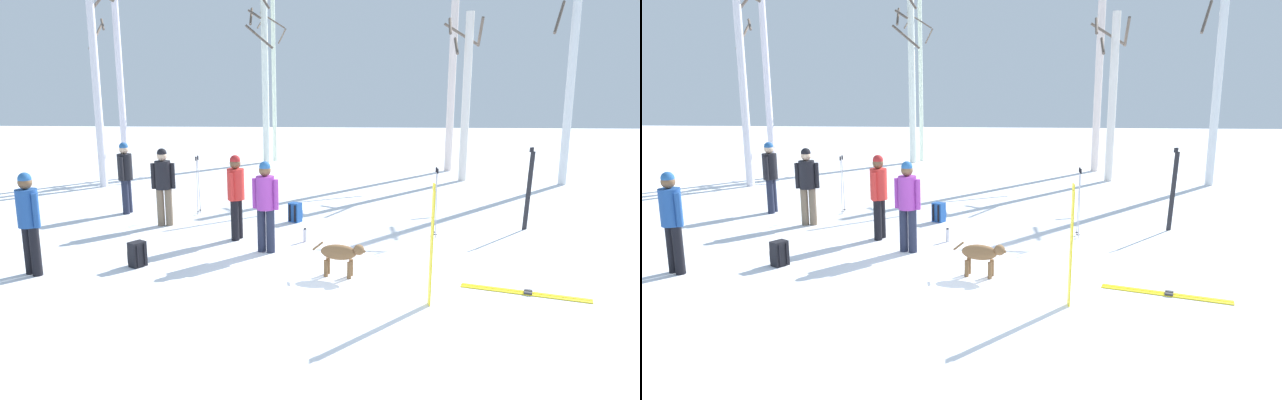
# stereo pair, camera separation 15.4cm
# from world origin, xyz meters

# --- Properties ---
(ground_plane) EXTENTS (60.00, 60.00, 0.00)m
(ground_plane) POSITION_xyz_m (0.00, 0.00, 0.00)
(ground_plane) COLOR white
(person_0) EXTENTS (0.34, 0.51, 1.72)m
(person_0) POSITION_xyz_m (-1.79, 2.59, 0.98)
(person_0) COLOR black
(person_0) RESTS_ON ground_plane
(person_1) EXTENTS (0.34, 0.52, 1.72)m
(person_1) POSITION_xyz_m (-4.88, 4.73, 0.98)
(person_1) COLOR #1E2338
(person_1) RESTS_ON ground_plane
(person_2) EXTENTS (0.50, 0.34, 1.72)m
(person_2) POSITION_xyz_m (-1.07, 1.74, 0.98)
(person_2) COLOR #1E2338
(person_2) RESTS_ON ground_plane
(person_3) EXTENTS (0.47, 0.34, 1.72)m
(person_3) POSITION_xyz_m (-4.74, 0.29, 0.98)
(person_3) COLOR black
(person_3) RESTS_ON ground_plane
(person_4) EXTENTS (0.52, 0.34, 1.72)m
(person_4) POSITION_xyz_m (-3.59, 3.61, 0.98)
(person_4) COLOR #72604C
(person_4) RESTS_ON ground_plane
(dog) EXTENTS (0.89, 0.34, 0.57)m
(dog) POSITION_xyz_m (0.35, 0.46, 0.39)
(dog) COLOR brown
(dog) RESTS_ON ground_plane
(ski_pair_planted_0) EXTENTS (0.20, 0.13, 1.78)m
(ski_pair_planted_0) POSITION_xyz_m (4.29, 3.68, 0.88)
(ski_pair_planted_0) COLOR black
(ski_pair_planted_0) RESTS_ON ground_plane
(ski_pair_planted_1) EXTENTS (0.03, 0.18, 1.78)m
(ski_pair_planted_1) POSITION_xyz_m (1.63, -0.72, 0.88)
(ski_pair_planted_1) COLOR yellow
(ski_pair_planted_1) RESTS_ON ground_plane
(ski_pair_lying_0) EXTENTS (1.84, 0.76, 0.05)m
(ski_pair_lying_0) POSITION_xyz_m (3.14, -0.17, 0.01)
(ski_pair_lying_0) COLOR yellow
(ski_pair_lying_0) RESTS_ON ground_plane
(ski_poles_0) EXTENTS (0.07, 0.28, 1.43)m
(ski_poles_0) POSITION_xyz_m (2.23, 2.99, 0.76)
(ski_poles_0) COLOR #B2B2BC
(ski_poles_0) RESTS_ON ground_plane
(ski_poles_1) EXTENTS (0.07, 0.27, 1.40)m
(ski_poles_1) POSITION_xyz_m (-3.14, 4.75, 0.75)
(ski_poles_1) COLOR #B2B2BC
(ski_poles_1) RESTS_ON ground_plane
(backpack_0) EXTENTS (0.33, 0.34, 0.44)m
(backpack_0) POSITION_xyz_m (-0.75, 4.10, 0.21)
(backpack_0) COLOR #1E4C99
(backpack_0) RESTS_ON ground_plane
(backpack_1) EXTENTS (0.34, 0.33, 0.44)m
(backpack_1) POSITION_xyz_m (-3.18, 0.80, 0.21)
(backpack_1) COLOR black
(backpack_1) RESTS_ON ground_plane
(water_bottle_0) EXTENTS (0.07, 0.07, 0.28)m
(water_bottle_0) POSITION_xyz_m (-0.40, 2.46, 0.13)
(water_bottle_0) COLOR silver
(water_bottle_0) RESTS_ON ground_plane
(birch_tree_0) EXTENTS (1.07, 1.32, 7.35)m
(birch_tree_0) POSITION_xyz_m (-6.90, 8.12, 3.81)
(birch_tree_0) COLOR silver
(birch_tree_0) RESTS_ON ground_plane
(birch_tree_1) EXTENTS (1.36, 1.33, 7.34)m
(birch_tree_1) POSITION_xyz_m (-6.83, 9.66, 3.80)
(birch_tree_1) COLOR silver
(birch_tree_1) RESTS_ON ground_plane
(birch_tree_2) EXTENTS (1.07, 1.12, 7.63)m
(birch_tree_2) POSITION_xyz_m (-2.75, 13.34, 3.93)
(birch_tree_2) COLOR silver
(birch_tree_2) RESTS_ON ground_plane
(birch_tree_3) EXTENTS (1.09, 1.08, 6.58)m
(birch_tree_3) POSITION_xyz_m (-2.48, 13.89, 3.39)
(birch_tree_3) COLOR silver
(birch_tree_3) RESTS_ON ground_plane
(birch_tree_4) EXTENTS (1.33, 1.35, 8.07)m
(birch_tree_4) POSITION_xyz_m (3.95, 11.74, 3.99)
(birch_tree_4) COLOR silver
(birch_tree_4) RESTS_ON ground_plane
(birch_tree_5) EXTENTS (1.09, 1.20, 5.18)m
(birch_tree_5) POSITION_xyz_m (4.05, 9.76, 2.73)
(birch_tree_5) COLOR silver
(birch_tree_5) RESTS_ON ground_plane
(birch_tree_6) EXTENTS (1.32, 1.44, 7.31)m
(birch_tree_6) POSITION_xyz_m (6.98, 9.20, 3.79)
(birch_tree_6) COLOR silver
(birch_tree_6) RESTS_ON ground_plane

